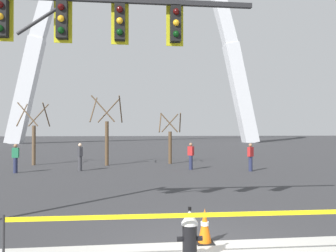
{
  "coord_description": "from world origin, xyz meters",
  "views": [
    {
      "loc": [
        -1.47,
        -6.75,
        2.38
      ],
      "look_at": [
        -0.11,
        5.0,
        2.5
      ],
      "focal_mm": 36.59,
      "sensor_mm": 36.0,
      "label": 1
    }
  ],
  "objects_px": {
    "pedestrian_standing_center": "(16,158)",
    "pedestrian_near_trees": "(80,157)",
    "monument_arch": "(137,10)",
    "fire_hydrant": "(190,236)",
    "traffic_signal_gantry": "(44,46)",
    "pedestrian_walking_right": "(250,157)",
    "traffic_cone_by_hydrant": "(205,226)",
    "pedestrian_walking_left": "(191,156)"
  },
  "relations": [
    {
      "from": "fire_hydrant",
      "to": "traffic_cone_by_hydrant",
      "type": "relative_size",
      "value": 1.36
    },
    {
      "from": "traffic_signal_gantry",
      "to": "pedestrian_standing_center",
      "type": "xyz_separation_m",
      "value": [
        -4.11,
        10.97,
        -3.59
      ]
    },
    {
      "from": "monument_arch",
      "to": "pedestrian_walking_right",
      "type": "bearing_deg",
      "value": -82.6
    },
    {
      "from": "pedestrian_standing_center",
      "to": "pedestrian_near_trees",
      "type": "bearing_deg",
      "value": 9.52
    },
    {
      "from": "pedestrian_near_trees",
      "to": "pedestrian_standing_center",
      "type": "bearing_deg",
      "value": -170.48
    },
    {
      "from": "monument_arch",
      "to": "pedestrian_standing_center",
      "type": "xyz_separation_m",
      "value": [
        -7.62,
        -41.25,
        -22.9
      ]
    },
    {
      "from": "pedestrian_standing_center",
      "to": "pedestrian_near_trees",
      "type": "distance_m",
      "value": 3.42
    },
    {
      "from": "pedestrian_walking_left",
      "to": "pedestrian_walking_right",
      "type": "bearing_deg",
      "value": -20.32
    },
    {
      "from": "traffic_cone_by_hydrant",
      "to": "monument_arch",
      "type": "height_order",
      "value": "monument_arch"
    },
    {
      "from": "pedestrian_walking_left",
      "to": "pedestrian_standing_center",
      "type": "distance_m",
      "value": 9.84
    },
    {
      "from": "monument_arch",
      "to": "pedestrian_walking_left",
      "type": "relative_size",
      "value": 34.53
    },
    {
      "from": "fire_hydrant",
      "to": "monument_arch",
      "type": "distance_m",
      "value": 59.47
    },
    {
      "from": "fire_hydrant",
      "to": "pedestrian_near_trees",
      "type": "relative_size",
      "value": 0.62
    },
    {
      "from": "fire_hydrant",
      "to": "pedestrian_standing_center",
      "type": "relative_size",
      "value": 0.62
    },
    {
      "from": "monument_arch",
      "to": "pedestrian_standing_center",
      "type": "relative_size",
      "value": 34.53
    },
    {
      "from": "pedestrian_walking_left",
      "to": "pedestrian_standing_center",
      "type": "height_order",
      "value": "same"
    },
    {
      "from": "traffic_signal_gantry",
      "to": "monument_arch",
      "type": "height_order",
      "value": "monument_arch"
    },
    {
      "from": "pedestrian_standing_center",
      "to": "pedestrian_near_trees",
      "type": "relative_size",
      "value": 1.0
    },
    {
      "from": "traffic_cone_by_hydrant",
      "to": "pedestrian_near_trees",
      "type": "bearing_deg",
      "value": 108.39
    },
    {
      "from": "fire_hydrant",
      "to": "pedestrian_standing_center",
      "type": "distance_m",
      "value": 15.31
    },
    {
      "from": "monument_arch",
      "to": "pedestrian_near_trees",
      "type": "distance_m",
      "value": 46.88
    },
    {
      "from": "traffic_cone_by_hydrant",
      "to": "pedestrian_walking_right",
      "type": "height_order",
      "value": "pedestrian_walking_right"
    },
    {
      "from": "pedestrian_walking_left",
      "to": "pedestrian_walking_right",
      "type": "height_order",
      "value": "same"
    },
    {
      "from": "fire_hydrant",
      "to": "monument_arch",
      "type": "bearing_deg",
      "value": 89.6
    },
    {
      "from": "fire_hydrant",
      "to": "pedestrian_walking_right",
      "type": "distance_m",
      "value": 14.06
    },
    {
      "from": "traffic_signal_gantry",
      "to": "pedestrian_standing_center",
      "type": "bearing_deg",
      "value": 110.52
    },
    {
      "from": "fire_hydrant",
      "to": "pedestrian_near_trees",
      "type": "distance_m",
      "value": 14.58
    },
    {
      "from": "traffic_cone_by_hydrant",
      "to": "traffic_signal_gantry",
      "type": "distance_m",
      "value": 5.65
    },
    {
      "from": "traffic_signal_gantry",
      "to": "pedestrian_walking_left",
      "type": "distance_m",
      "value": 13.32
    },
    {
      "from": "monument_arch",
      "to": "pedestrian_standing_center",
      "type": "distance_m",
      "value": 47.79
    },
    {
      "from": "monument_arch",
      "to": "pedestrian_walking_right",
      "type": "xyz_separation_m",
      "value": [
        5.45,
        -41.95,
        -22.9
      ]
    },
    {
      "from": "traffic_cone_by_hydrant",
      "to": "monument_arch",
      "type": "bearing_deg",
      "value": 90.12
    },
    {
      "from": "traffic_signal_gantry",
      "to": "monument_arch",
      "type": "distance_m",
      "value": 55.79
    },
    {
      "from": "traffic_cone_by_hydrant",
      "to": "pedestrian_near_trees",
      "type": "relative_size",
      "value": 0.46
    },
    {
      "from": "pedestrian_walking_right",
      "to": "pedestrian_near_trees",
      "type": "height_order",
      "value": "same"
    },
    {
      "from": "traffic_cone_by_hydrant",
      "to": "traffic_signal_gantry",
      "type": "height_order",
      "value": "traffic_signal_gantry"
    },
    {
      "from": "pedestrian_near_trees",
      "to": "traffic_cone_by_hydrant",
      "type": "bearing_deg",
      "value": -71.61
    },
    {
      "from": "pedestrian_standing_center",
      "to": "traffic_cone_by_hydrant",
      "type": "bearing_deg",
      "value": -58.34
    },
    {
      "from": "pedestrian_walking_right",
      "to": "pedestrian_near_trees",
      "type": "bearing_deg",
      "value": 172.6
    },
    {
      "from": "traffic_signal_gantry",
      "to": "pedestrian_near_trees",
      "type": "relative_size",
      "value": 4.92
    },
    {
      "from": "fire_hydrant",
      "to": "pedestrian_near_trees",
      "type": "height_order",
      "value": "pedestrian_near_trees"
    },
    {
      "from": "fire_hydrant",
      "to": "pedestrian_near_trees",
      "type": "bearing_deg",
      "value": 105.37
    }
  ]
}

